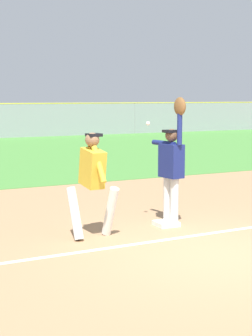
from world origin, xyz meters
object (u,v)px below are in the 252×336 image
Objects in this scene: runner at (93,177)px; fielder at (172,163)px; baseball at (148,123)px; first_base at (166,224)px; parked_car_white at (59,121)px.

fielder is at bearing 4.64° from runner.
runner is 1.58m from baseball.
first_base is 27.12m from parked_car_white.
fielder is (0.15, 0.07, 1.08)m from first_base.
fielder reaches higher than first_base.
parked_car_white is (7.66, 25.79, -1.14)m from baseball.
runner is 0.38× the size of parked_car_white.
fielder is 0.51× the size of parked_car_white.
baseball is at bearing 15.54° from runner.
fielder reaches higher than parked_car_white.
first_base is 1.79m from runner.
parked_car_white is at bearing 67.05° from runner.
fielder is 27.00m from parked_car_white.
first_base is at bearing -50.14° from baseball.
first_base is 5.14× the size of baseball.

